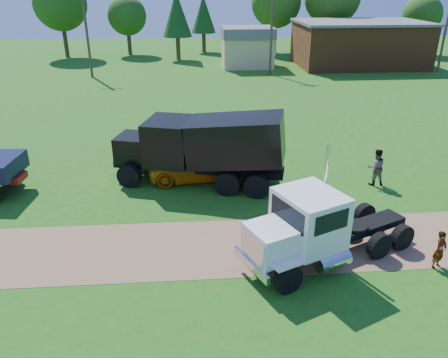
{
  "coord_description": "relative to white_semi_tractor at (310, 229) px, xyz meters",
  "views": [
    {
      "loc": [
        -3.08,
        -14.96,
        9.91
      ],
      "look_at": [
        -1.7,
        3.11,
        1.6
      ],
      "focal_mm": 35.0,
      "sensor_mm": 36.0,
      "label": 1
    }
  ],
  "objects": [
    {
      "name": "utility_poles",
      "position": [
        4.84,
        36.36,
        3.2
      ],
      "size": [
        42.2,
        0.28,
        9.0
      ],
      "color": "#433426",
      "rests_on": "ground"
    },
    {
      "name": "orange_pickup",
      "position": [
        -3.84,
        8.36,
        -0.72
      ],
      "size": [
        5.92,
        3.14,
        1.58
      ],
      "primitive_type": "imported",
      "rotation": [
        0.0,
        0.0,
        1.66
      ],
      "color": "#CF6B09",
      "rests_on": "ground"
    },
    {
      "name": "tree_row",
      "position": [
        3.1,
        51.15,
        5.19
      ],
      "size": [
        56.05,
        10.65,
        11.59
      ],
      "color": "#3A2A18",
      "rests_on": "ground"
    },
    {
      "name": "white_semi_tractor",
      "position": [
        0.0,
        0.0,
        0.0
      ],
      "size": [
        7.38,
        4.99,
        4.43
      ],
      "rotation": [
        0.0,
        0.0,
        0.42
      ],
      "color": "black",
      "rests_on": "ground"
    },
    {
      "name": "brick_building",
      "position": [
        16.84,
        41.36,
        1.15
      ],
      "size": [
        15.4,
        10.4,
        5.3
      ],
      "color": "brown",
      "rests_on": "ground"
    },
    {
      "name": "spectator_a",
      "position": [
        4.8,
        -0.64,
        -0.74
      ],
      "size": [
        0.67,
        0.6,
        1.54
      ],
      "primitive_type": "imported",
      "rotation": [
        0.0,
        0.0,
        0.52
      ],
      "color": "#999999",
      "rests_on": "ground"
    },
    {
      "name": "ground",
      "position": [
        -1.16,
        1.36,
        -1.51
      ],
      "size": [
        140.0,
        140.0,
        0.0
      ],
      "primitive_type": "plane",
      "color": "#1D5A13",
      "rests_on": "ground"
    },
    {
      "name": "tan_shed",
      "position": [
        2.84,
        41.36,
        0.91
      ],
      "size": [
        6.2,
        5.4,
        4.7
      ],
      "color": "tan",
      "rests_on": "ground"
    },
    {
      "name": "black_dump_truck",
      "position": [
        -3.62,
        7.53,
        0.64
      ],
      "size": [
        9.2,
        4.87,
        3.91
      ],
      "rotation": [
        0.0,
        0.0,
        -0.27
      ],
      "color": "black",
      "rests_on": "ground"
    },
    {
      "name": "dirt_track",
      "position": [
        -1.16,
        1.36,
        -1.51
      ],
      "size": [
        120.0,
        4.2,
        0.01
      ],
      "primitive_type": "cube",
      "color": "brown",
      "rests_on": "ground"
    },
    {
      "name": "spectator_b",
      "position": [
        5.27,
        6.68,
        -0.52
      ],
      "size": [
        0.98,
        0.77,
        1.98
      ],
      "primitive_type": "imported",
      "rotation": [
        0.0,
        0.0,
        3.17
      ],
      "color": "#999999",
      "rests_on": "ground"
    }
  ]
}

